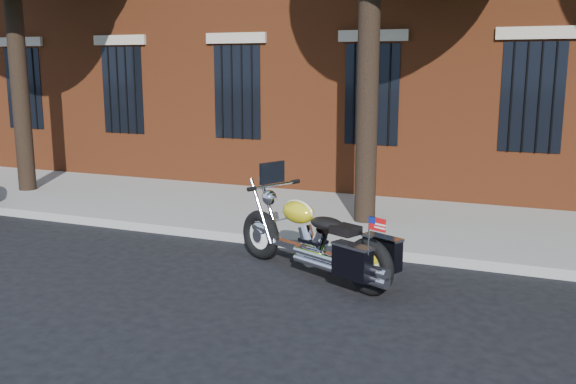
% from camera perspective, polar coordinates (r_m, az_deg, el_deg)
% --- Properties ---
extents(ground, '(120.00, 120.00, 0.00)m').
position_cam_1_polar(ground, '(8.70, -1.62, -7.45)').
color(ground, black).
rests_on(ground, ground).
extents(curb, '(40.00, 0.16, 0.15)m').
position_cam_1_polar(curb, '(9.90, 1.62, -4.67)').
color(curb, gray).
rests_on(curb, ground).
extents(sidewalk, '(40.00, 3.60, 0.15)m').
position_cam_1_polar(sidewalk, '(11.62, 4.91, -2.30)').
color(sidewalk, gray).
rests_on(sidewalk, ground).
extents(motorcycle, '(2.58, 1.63, 1.46)m').
position_cam_1_polar(motorcycle, '(8.46, 2.68, -4.50)').
color(motorcycle, black).
rests_on(motorcycle, ground).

